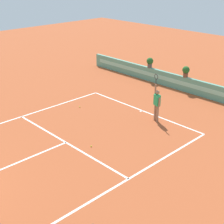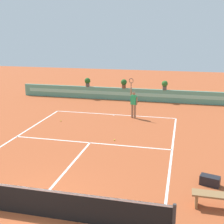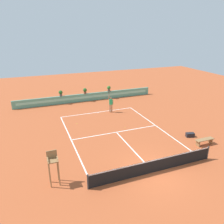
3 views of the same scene
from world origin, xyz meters
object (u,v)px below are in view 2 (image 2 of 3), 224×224
at_px(bench_courtside, 218,198).
at_px(tennis_player, 134,102).
at_px(gear_bag, 210,181).
at_px(tennis_ball_near_baseline, 115,140).
at_px(potted_plant_left, 88,82).
at_px(tennis_ball_mid_court, 61,121).
at_px(potted_plant_right, 165,85).
at_px(potted_plant_centre, 124,83).

distance_m(bench_courtside, tennis_player, 10.66).
bearing_deg(gear_bag, tennis_ball_near_baseline, 139.97).
bearing_deg(tennis_ball_near_baseline, potted_plant_left, 115.34).
relative_size(bench_courtside, tennis_ball_mid_court, 23.53).
relative_size(tennis_ball_near_baseline, potted_plant_right, 0.09).
distance_m(gear_bag, tennis_player, 9.23).
bearing_deg(bench_courtside, tennis_player, 113.98).
xyz_separation_m(tennis_player, potted_plant_centre, (-1.62, 4.97, 0.36)).
bearing_deg(gear_bag, potted_plant_left, 124.13).
bearing_deg(tennis_player, potted_plant_right, 71.78).
relative_size(tennis_ball_near_baseline, potted_plant_centre, 0.09).
distance_m(tennis_player, potted_plant_right, 5.24).
bearing_deg(gear_bag, bench_courtside, -85.89).
relative_size(gear_bag, tennis_ball_near_baseline, 10.29).
relative_size(gear_bag, potted_plant_left, 0.97).
distance_m(tennis_ball_mid_court, potted_plant_centre, 7.45).
distance_m(tennis_ball_near_baseline, potted_plant_left, 10.48).
height_order(gear_bag, potted_plant_left, potted_plant_left).
bearing_deg(tennis_ball_mid_court, potted_plant_left, 93.43).
xyz_separation_m(bench_courtside, potted_plant_left, (-9.02, 14.69, 1.04)).
relative_size(gear_bag, potted_plant_right, 0.97).
distance_m(potted_plant_right, potted_plant_centre, 3.26).
height_order(tennis_ball_near_baseline, tennis_ball_mid_court, same).
bearing_deg(gear_bag, potted_plant_centre, 113.95).
distance_m(gear_bag, tennis_ball_near_baseline, 5.82).
distance_m(tennis_ball_near_baseline, potted_plant_centre, 9.59).
bearing_deg(tennis_player, potted_plant_centre, 108.08).
xyz_separation_m(potted_plant_left, potted_plant_centre, (3.07, 0.00, 0.00)).
height_order(bench_courtside, tennis_ball_near_baseline, bench_courtside).
xyz_separation_m(gear_bag, potted_plant_right, (-2.58, 13.14, 1.23)).
bearing_deg(tennis_ball_mid_court, tennis_player, 23.42).
xyz_separation_m(bench_courtside, tennis_ball_mid_court, (-8.61, 7.86, -0.34)).
height_order(gear_bag, tennis_player, tennis_player).
distance_m(tennis_player, tennis_ball_mid_court, 4.78).
xyz_separation_m(bench_courtside, tennis_player, (-4.32, 9.72, 0.67)).
xyz_separation_m(tennis_ball_mid_court, potted_plant_centre, (2.66, 6.82, 1.38)).
relative_size(tennis_player, potted_plant_left, 3.57).
relative_size(potted_plant_right, potted_plant_centre, 1.00).
bearing_deg(potted_plant_centre, tennis_ball_mid_court, -111.30).
distance_m(bench_courtside, tennis_ball_mid_court, 11.67).
bearing_deg(potted_plant_left, tennis_ball_near_baseline, -64.66).
bearing_deg(potted_plant_centre, tennis_ball_near_baseline, -81.66).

